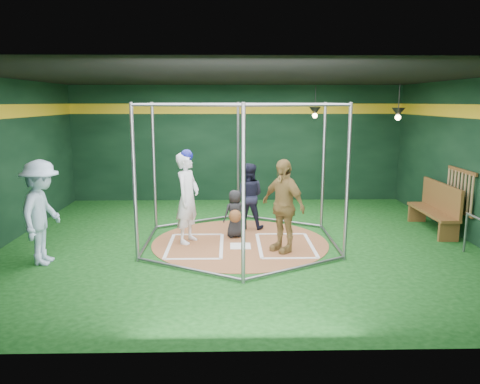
{
  "coord_description": "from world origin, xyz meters",
  "views": [
    {
      "loc": [
        -0.22,
        -9.74,
        3.0
      ],
      "look_at": [
        0.0,
        0.1,
        1.1
      ],
      "focal_mm": 35.0,
      "sensor_mm": 36.0,
      "label": 1
    }
  ],
  "objects_px": {
    "batter_figure": "(188,197)",
    "dugout_bench": "(436,207)",
    "visitor_leopard": "(283,206)",
    "umpire": "(248,196)"
  },
  "relations": [
    {
      "from": "umpire",
      "to": "dugout_bench",
      "type": "xyz_separation_m",
      "value": [
        4.42,
        -0.3,
        -0.21
      ]
    },
    {
      "from": "visitor_leopard",
      "to": "umpire",
      "type": "xyz_separation_m",
      "value": [
        -0.63,
        1.76,
        -0.16
      ]
    },
    {
      "from": "batter_figure",
      "to": "visitor_leopard",
      "type": "bearing_deg",
      "value": -18.22
    },
    {
      "from": "batter_figure",
      "to": "visitor_leopard",
      "type": "xyz_separation_m",
      "value": [
        1.97,
        -0.65,
        -0.05
      ]
    },
    {
      "from": "batter_figure",
      "to": "umpire",
      "type": "distance_m",
      "value": 1.75
    },
    {
      "from": "batter_figure",
      "to": "visitor_leopard",
      "type": "height_order",
      "value": "batter_figure"
    },
    {
      "from": "batter_figure",
      "to": "dugout_bench",
      "type": "bearing_deg",
      "value": 8.0
    },
    {
      "from": "batter_figure",
      "to": "dugout_bench",
      "type": "distance_m",
      "value": 5.83
    },
    {
      "from": "visitor_leopard",
      "to": "dugout_bench",
      "type": "height_order",
      "value": "visitor_leopard"
    },
    {
      "from": "dugout_bench",
      "to": "umpire",
      "type": "bearing_deg",
      "value": 176.1
    }
  ]
}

